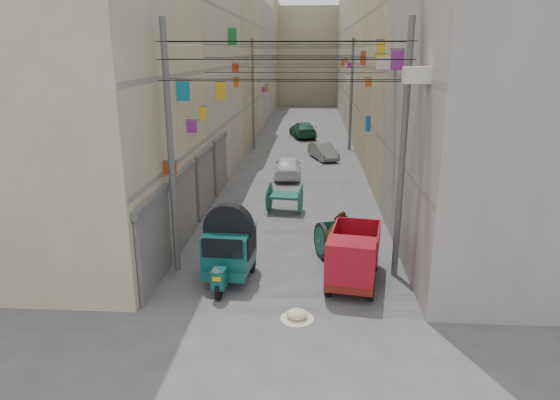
# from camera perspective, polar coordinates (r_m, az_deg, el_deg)

# --- Properties ---
(ground) EXTENTS (140.00, 140.00, 0.00)m
(ground) POSITION_cam_1_polar(r_m,az_deg,el_deg) (11.58, -1.29, -20.61)
(ground) COLOR #48484A
(ground) RESTS_ON ground
(building_row_left) EXTENTS (8.00, 62.00, 14.00)m
(building_row_left) POSITION_cam_1_polar(r_m,az_deg,el_deg) (44.22, -8.06, 15.64)
(building_row_left) COLOR #B7AC8B
(building_row_left) RESTS_ON ground
(building_row_right) EXTENTS (8.00, 62.00, 14.00)m
(building_row_right) POSITION_cam_1_polar(r_m,az_deg,el_deg) (43.91, 13.64, 15.35)
(building_row_right) COLOR gray
(building_row_right) RESTS_ON ground
(end_cap_building) EXTENTS (22.00, 10.00, 13.00)m
(end_cap_building) POSITION_cam_1_polar(r_m,az_deg,el_deg) (75.21, 3.26, 16.08)
(end_cap_building) COLOR #B5AA8F
(end_cap_building) RESTS_ON ground
(shutters_left) EXTENTS (0.18, 14.40, 2.88)m
(shutters_left) POSITION_cam_1_polar(r_m,az_deg,el_deg) (20.88, -9.56, 1.00)
(shutters_left) COLOR #4C4B50
(shutters_left) RESTS_ON ground
(signboards) EXTENTS (8.22, 40.52, 5.67)m
(signboards) POSITION_cam_1_polar(r_m,az_deg,el_deg) (31.07, 2.20, 9.90)
(signboards) COLOR #8B268B
(signboards) RESTS_ON ground
(ac_units) EXTENTS (0.70, 6.55, 3.35)m
(ac_units) POSITION_cam_1_polar(r_m,az_deg,el_deg) (17.10, 13.85, 17.53)
(ac_units) COLOR beige
(ac_units) RESTS_ON ground
(utility_poles) EXTENTS (7.40, 22.20, 8.00)m
(utility_poles) POSITION_cam_1_polar(r_m,az_deg,el_deg) (26.38, 1.94, 9.97)
(utility_poles) COLOR #545456
(utility_poles) RESTS_ON ground
(overhead_cables) EXTENTS (7.40, 22.52, 1.12)m
(overhead_cables) POSITION_cam_1_polar(r_m,az_deg,el_deg) (23.62, 1.78, 15.94)
(overhead_cables) COLOR black
(overhead_cables) RESTS_ON ground
(auto_rickshaw) EXTENTS (1.70, 2.78, 1.92)m
(auto_rickshaw) POSITION_cam_1_polar(r_m,az_deg,el_deg) (15.85, -5.83, -5.27)
(auto_rickshaw) COLOR black
(auto_rickshaw) RESTS_ON ground
(tonga_cart) EXTENTS (1.94, 3.06, 1.30)m
(tonga_cart) POSITION_cam_1_polar(r_m,az_deg,el_deg) (17.79, 6.62, -4.40)
(tonga_cart) COLOR black
(tonga_cart) RESTS_ON ground
(mini_truck) EXTENTS (1.95, 3.42, 1.81)m
(mini_truck) POSITION_cam_1_polar(r_m,az_deg,el_deg) (15.48, 8.29, -6.98)
(mini_truck) COLOR black
(mini_truck) RESTS_ON ground
(second_cart) EXTENTS (1.66, 1.51, 1.34)m
(second_cart) POSITION_cam_1_polar(r_m,az_deg,el_deg) (22.55, 0.55, 0.33)
(second_cart) COLOR #125243
(second_cart) RESTS_ON ground
(feed_sack) EXTENTS (0.58, 0.46, 0.29)m
(feed_sack) POSITION_cam_1_polar(r_m,az_deg,el_deg) (13.94, 1.95, -12.91)
(feed_sack) COLOR beige
(feed_sack) RESTS_ON ground
(horse) EXTENTS (0.95, 1.92, 1.59)m
(horse) POSITION_cam_1_polar(r_m,az_deg,el_deg) (17.37, 6.64, -4.52)
(horse) COLOR brown
(horse) RESTS_ON ground
(distant_car_white) EXTENTS (1.54, 3.70, 1.25)m
(distant_car_white) POSITION_cam_1_polar(r_m,az_deg,el_deg) (29.00, 0.89, 3.81)
(distant_car_white) COLOR silver
(distant_car_white) RESTS_ON ground
(distant_car_grey) EXTENTS (2.20, 3.53, 1.10)m
(distant_car_grey) POSITION_cam_1_polar(r_m,az_deg,el_deg) (34.18, 4.95, 5.56)
(distant_car_grey) COLOR slate
(distant_car_grey) RESTS_ON ground
(distant_car_green) EXTENTS (2.70, 4.72, 1.29)m
(distant_car_green) POSITION_cam_1_polar(r_m,az_deg,el_deg) (43.26, 2.62, 8.03)
(distant_car_green) COLOR #1A4D36
(distant_car_green) RESTS_ON ground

